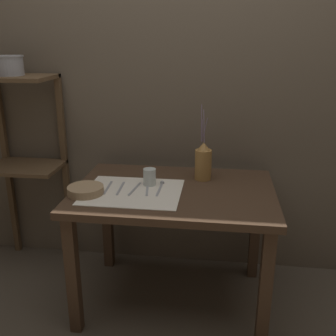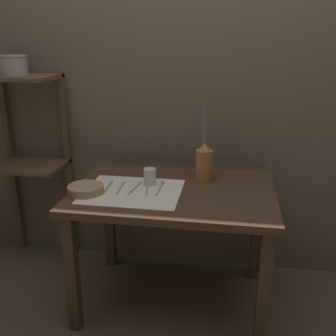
# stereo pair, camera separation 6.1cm
# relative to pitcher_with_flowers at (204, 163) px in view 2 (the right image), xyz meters

# --- Properties ---
(ground_plane) EXTENTS (12.00, 12.00, 0.00)m
(ground_plane) POSITION_rel_pitcher_with_flowers_xyz_m (-0.15, -0.18, -0.82)
(ground_plane) COLOR brown
(stone_wall_back) EXTENTS (7.00, 0.06, 2.40)m
(stone_wall_back) POSITION_rel_pitcher_with_flowers_xyz_m (-0.15, 0.31, 0.38)
(stone_wall_back) COLOR brown
(stone_wall_back) RESTS_ON ground_plane
(wooden_table) EXTENTS (1.09, 0.76, 0.72)m
(wooden_table) POSITION_rel_pitcher_with_flowers_xyz_m (-0.15, -0.18, -0.20)
(wooden_table) COLOR #422D1E
(wooden_table) RESTS_ON ground_plane
(wooden_shelf_unit) EXTENTS (0.46, 0.33, 1.29)m
(wooden_shelf_unit) POSITION_rel_pitcher_with_flowers_xyz_m (-1.15, 0.14, 0.06)
(wooden_shelf_unit) COLOR brown
(wooden_shelf_unit) RESTS_ON ground_plane
(linen_cloth) EXTENTS (0.52, 0.43, 0.00)m
(linen_cloth) POSITION_rel_pitcher_with_flowers_xyz_m (-0.36, -0.25, -0.10)
(linen_cloth) COLOR silver
(linen_cloth) RESTS_ON wooden_table
(pitcher_with_flowers) EXTENTS (0.10, 0.10, 0.43)m
(pitcher_with_flowers) POSITION_rel_pitcher_with_flowers_xyz_m (0.00, 0.00, 0.00)
(pitcher_with_flowers) COLOR olive
(pitcher_with_flowers) RESTS_ON wooden_table
(wooden_bowl) EXTENTS (0.19, 0.19, 0.04)m
(wooden_bowl) POSITION_rel_pitcher_with_flowers_xyz_m (-0.60, -0.31, -0.08)
(wooden_bowl) COLOR #9E7F5B
(wooden_bowl) RESTS_ON wooden_table
(glass_tumbler_near) EXTENTS (0.07, 0.07, 0.09)m
(glass_tumbler_near) POSITION_rel_pitcher_with_flowers_xyz_m (-0.29, -0.14, -0.05)
(glass_tumbler_near) COLOR silver
(glass_tumbler_near) RESTS_ON wooden_table
(fork_inner) EXTENTS (0.02, 0.19, 0.00)m
(fork_inner) POSITION_rel_pitcher_with_flowers_xyz_m (-0.51, -0.22, -0.10)
(fork_inner) COLOR #939399
(fork_inner) RESTS_ON wooden_table
(knife_center) EXTENTS (0.02, 0.19, 0.00)m
(knife_center) POSITION_rel_pitcher_with_flowers_xyz_m (-0.44, -0.22, -0.10)
(knife_center) COLOR #939399
(knife_center) RESTS_ON wooden_table
(fork_outer) EXTENTS (0.04, 0.19, 0.00)m
(fork_outer) POSITION_rel_pitcher_with_flowers_xyz_m (-0.36, -0.22, -0.10)
(fork_outer) COLOR #939399
(fork_outer) RESTS_ON wooden_table
(spoon_inner) EXTENTS (0.05, 0.20, 0.02)m
(spoon_inner) POSITION_rel_pitcher_with_flowers_xyz_m (-0.30, -0.15, -0.10)
(spoon_inner) COLOR #939399
(spoon_inner) RESTS_ON wooden_table
(spoon_outer) EXTENTS (0.02, 0.20, 0.02)m
(spoon_outer) POSITION_rel_pitcher_with_flowers_xyz_m (-0.22, -0.15, -0.10)
(spoon_outer) COLOR #939399
(spoon_outer) RESTS_ON wooden_table
(metal_pot_large) EXTENTS (0.18, 0.18, 0.12)m
(metal_pot_large) POSITION_rel_pitcher_with_flowers_xyz_m (-1.18, 0.10, 0.53)
(metal_pot_large) COLOR #939399
(metal_pot_large) RESTS_ON wooden_shelf_unit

